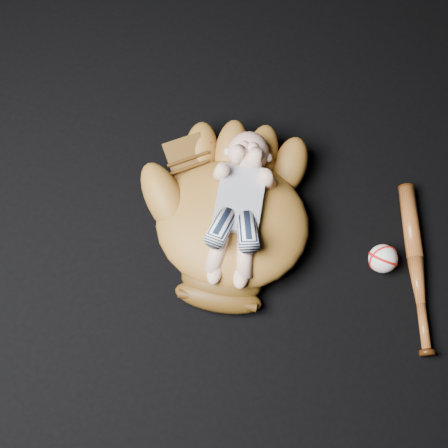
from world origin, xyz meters
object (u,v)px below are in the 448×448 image
object	(u,v)px
newborn_baby	(238,210)
baseball	(383,259)
baseball_bat	(416,268)
baseball_glove	(232,220)

from	to	relation	value
newborn_baby	baseball	world-z (taller)	newborn_baby
newborn_baby	baseball_bat	bearing A→B (deg)	-3.60
baseball	baseball_glove	bearing A→B (deg)	-174.17
baseball_bat	baseball	xyz separation A→B (m)	(-0.08, -0.01, 0.01)
baseball_bat	baseball	world-z (taller)	baseball
baseball_bat	baseball	distance (m)	0.08
baseball_glove	baseball	xyz separation A→B (m)	(0.36, 0.04, -0.05)
baseball	baseball_bat	bearing A→B (deg)	6.44
baseball	newborn_baby	bearing A→B (deg)	-174.77
baseball_bat	baseball_glove	bearing A→B (deg)	-174.06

